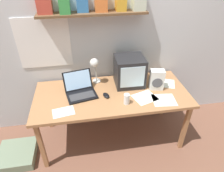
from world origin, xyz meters
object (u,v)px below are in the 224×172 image
loose_paper_near_monitor (164,100)px  floor_cushion (17,154)px  space_heater (157,80)px  laptop (80,89)px  printed_handout (63,112)px  crt_monitor (129,71)px  loose_paper_near_laptop (166,83)px  desk_lamp (95,66)px  corner_desk (112,97)px  open_notebook (145,97)px  juice_glass (127,99)px  computer_mouse (106,95)px

loose_paper_near_monitor → floor_cushion: bearing=177.6°
space_heater → floor_cushion: bearing=-164.3°
laptop → printed_handout: (-0.18, -0.31, -0.06)m
crt_monitor → floor_cushion: 1.67m
crt_monitor → loose_paper_near_laptop: size_ratio=1.36×
laptop → loose_paper_near_monitor: size_ratio=1.42×
desk_lamp → printed_handout: (-0.37, -0.47, -0.25)m
printed_handout → loose_paper_near_laptop: 1.28m
corner_desk → open_notebook: (0.35, -0.14, 0.06)m
desk_lamp → open_notebook: bearing=-15.4°
laptop → juice_glass: size_ratio=3.23×
desk_lamp → floor_cushion: desk_lamp is taller
loose_paper_near_laptop → loose_paper_near_monitor: same height
crt_monitor → desk_lamp: bearing=171.6°
juice_glass → computer_mouse: (-0.20, 0.16, -0.04)m
juice_glass → computer_mouse: 0.26m
crt_monitor → space_heater: size_ratio=1.45×
open_notebook → laptop: bearing=163.8°
printed_handout → open_notebook: size_ratio=0.80×
computer_mouse → printed_handout: 0.50m
open_notebook → floor_cushion: 1.66m
space_heater → juice_glass: bearing=-141.0°
juice_glass → laptop: bearing=150.4°
computer_mouse → printed_handout: computer_mouse is taller
corner_desk → crt_monitor: size_ratio=5.00×
desk_lamp → computer_mouse: bearing=-51.6°
floor_cushion → crt_monitor: bearing=12.6°
crt_monitor → open_notebook: size_ratio=1.18×
desk_lamp → computer_mouse: desk_lamp is taller
loose_paper_near_monitor → laptop: bearing=162.4°
corner_desk → printed_handout: size_ratio=7.37×
juice_glass → floor_cushion: 1.48m
crt_monitor → laptop: bearing=-169.5°
desk_lamp → floor_cushion: bearing=-138.7°
floor_cushion → laptop: bearing=14.7°
crt_monitor → loose_paper_near_monitor: (0.30, -0.39, -0.17)m
juice_glass → space_heater: space_heater is taller
printed_handout → crt_monitor: bearing=27.6°
computer_mouse → loose_paper_near_laptop: size_ratio=0.45×
corner_desk → desk_lamp: 0.42m
crt_monitor → desk_lamp: (-0.41, 0.07, 0.08)m
corner_desk → loose_paper_near_monitor: 0.59m
printed_handout → floor_cushion: 0.92m
corner_desk → desk_lamp: bearing=125.8°
open_notebook → loose_paper_near_monitor: bearing=-22.3°
loose_paper_near_laptop → open_notebook: (-0.35, -0.23, 0.00)m
juice_glass → open_notebook: (0.23, 0.07, -0.05)m
juice_glass → loose_paper_near_monitor: bearing=-1.7°
space_heater → computer_mouse: space_heater is taller
laptop → loose_paper_near_laptop: laptop is taller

